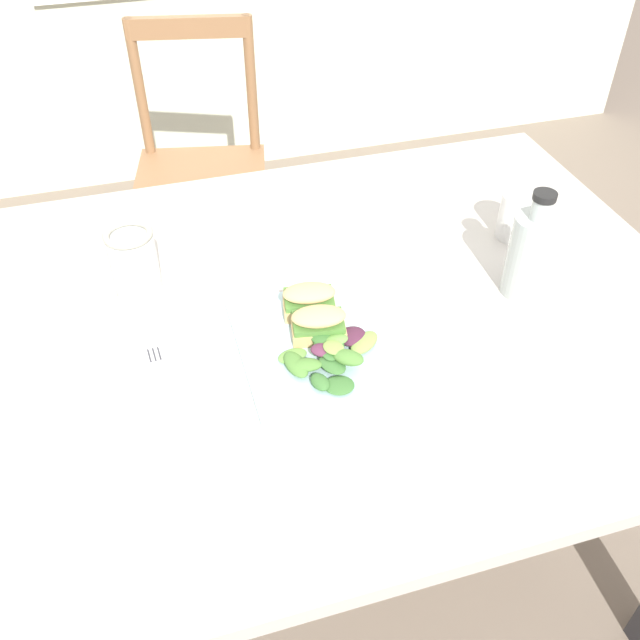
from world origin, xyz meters
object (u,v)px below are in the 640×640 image
Objects in this scene: bottle_cold_brew at (530,258)px; chair_wooden_far at (201,171)px; mason_jar_iced_tea at (134,263)px; sandwich_half_front at (319,323)px; sandwich_half_back at (309,300)px; cup_extra_side at (516,216)px; fork_on_napkin at (161,380)px; dining_table at (317,355)px; plate_lunch at (327,342)px.

chair_wooden_far is at bearing 111.05° from bottle_cold_brew.
mason_jar_iced_tea is at bearing 162.92° from bottle_cold_brew.
sandwich_half_back is at bearing 88.36° from sandwich_half_front.
mason_jar_iced_tea is 0.73m from cup_extra_side.
sandwich_half_back is at bearing 17.95° from fork_on_napkin.
fork_on_napkin is 0.75m from cup_extra_side.
sandwich_half_back is at bearing -150.02° from dining_table.
bottle_cold_brew reaches higher than cup_extra_side.
sandwich_half_back is 0.53× the size of fork_on_napkin.
dining_table is at bearing 172.42° from bottle_cold_brew.
dining_table is 1.10m from chair_wooden_far.
plate_lunch is at bearing -40.15° from mason_jar_iced_tea.
plate_lunch is at bearing -87.29° from chair_wooden_far.
dining_table is 0.14m from plate_lunch.
chair_wooden_far is at bearing 92.71° from plate_lunch.
mason_jar_iced_tea reaches higher than dining_table.
chair_wooden_far is 1.21m from plate_lunch.
chair_wooden_far is 1.14m from cup_extra_side.
plate_lunch is 2.95× the size of sandwich_half_back.
plate_lunch is 1.55× the size of fork_on_napkin.
bottle_cold_brew reaches higher than fork_on_napkin.
cup_extra_side is (0.72, 0.21, 0.04)m from fork_on_napkin.
sandwich_half_front is at bearing -91.64° from sandwich_half_back.
fork_on_napkin is at bearing -100.49° from chair_wooden_far.
mason_jar_iced_tea reaches higher than fork_on_napkin.
sandwich_half_front is 0.27m from fork_on_napkin.
plate_lunch reaches higher than dining_table.
cup_extra_side is at bearing 67.30° from bottle_cold_brew.
plate_lunch is 3.08× the size of cup_extra_side.
sandwich_half_back is (0.05, -1.09, 0.33)m from chair_wooden_far.
bottle_cold_brew reaches higher than chair_wooden_far.
dining_table is 0.42m from bottle_cold_brew.
plate_lunch is 1.41× the size of bottle_cold_brew.
fork_on_napkin is 1.49× the size of mason_jar_iced_tea.
mason_jar_iced_tea is (-0.29, 0.15, 0.16)m from dining_table.
plate_lunch is at bearing -95.32° from dining_table.
plate_lunch is 0.37m from mason_jar_iced_tea.
sandwich_half_back is 0.39m from bottle_cold_brew.
cup_extra_side is (0.46, 0.12, 0.01)m from sandwich_half_back.
bottle_cold_brew reaches higher than mason_jar_iced_tea.
sandwich_half_front is at bearing -176.74° from bottle_cold_brew.
sandwich_half_front is 0.39m from bottle_cold_brew.
plate_lunch is 0.08m from sandwich_half_back.
dining_table is 0.15m from sandwich_half_back.
dining_table is 1.59× the size of chair_wooden_far.
bottle_cold_brew is 0.70m from mason_jar_iced_tea.
sandwich_half_front is at bearing -104.26° from dining_table.
plate_lunch is at bearing 2.17° from fork_on_napkin.
sandwich_half_back is (-0.02, -0.01, 0.14)m from dining_table.
mason_jar_iced_tea is at bearing 92.40° from fork_on_napkin.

